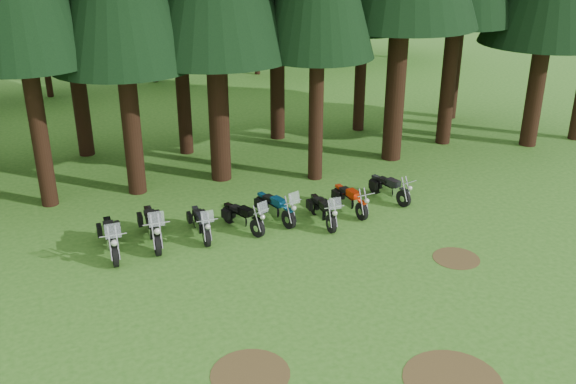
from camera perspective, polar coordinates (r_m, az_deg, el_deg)
name	(u,v)px	position (r m, az deg, el deg)	size (l,w,h in m)	color
ground	(330,300)	(17.36, 3.71, -9.53)	(120.00, 120.00, 0.00)	#306B1C
decid_3	(44,15)	(38.42, -20.85, 14.46)	(6.12, 5.95, 7.65)	black
decid_4	(155,9)	(40.45, -11.78, 15.60)	(5.93, 5.76, 7.41)	black
dirt_patch_0	(250,374)	(14.89, -3.38, -15.83)	(1.80, 1.80, 0.01)	#4C3D1E
dirt_patch_1	(456,258)	(19.91, 14.72, -5.71)	(1.40, 1.40, 0.01)	#4C3D1E
dirt_patch_2	(453,381)	(15.12, 14.43, -15.94)	(2.20, 2.20, 0.01)	#4C3D1E
motorcycle_0	(111,239)	(20.02, -15.45, -4.03)	(0.47, 2.38, 1.50)	black
motorcycle_1	(153,228)	(20.36, -11.95, -3.12)	(0.52, 2.48, 1.56)	black
motorcycle_2	(201,224)	(20.54, -7.74, -2.83)	(0.41, 2.08, 1.31)	black
motorcycle_3	(243,218)	(20.82, -4.02, -2.30)	(0.97, 2.01, 1.29)	black
motorcycle_4	(275,208)	(21.40, -1.13, -1.44)	(0.78, 2.16, 1.36)	black
motorcycle_5	(323,211)	(21.24, 3.12, -1.71)	(0.45, 2.12, 1.33)	black
motorcycle_6	(350,200)	(22.16, 5.54, -0.72)	(0.34, 2.08, 0.85)	black
motorcycle_7	(389,189)	(23.28, 8.98, 0.28)	(0.57, 2.03, 0.84)	black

